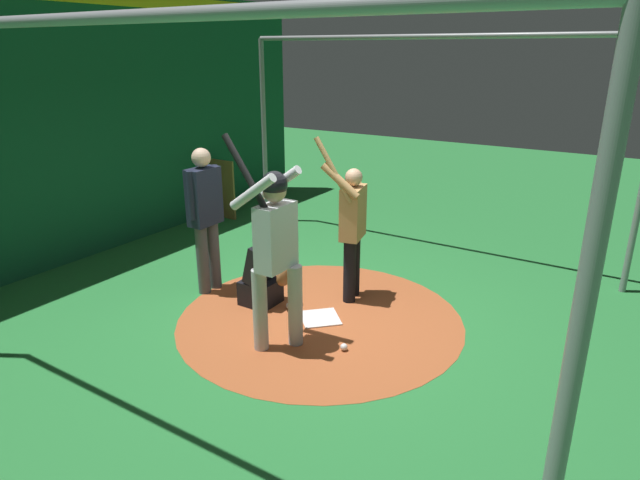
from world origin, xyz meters
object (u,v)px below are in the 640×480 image
umpire (205,212)px  baseball_0 (289,306)px  batter (275,243)px  baseball_1 (344,347)px  visitor (352,226)px  home_plate (320,318)px  bat_rack (215,189)px  catcher (263,274)px

umpire → baseball_0: bearing=4.2°
batter → baseball_0: bearing=117.5°
batter → umpire: size_ratio=1.20×
batter → umpire: bearing=156.9°
batter → baseball_1: (0.63, 0.28, -1.08)m
visitor → baseball_0: bearing=-138.3°
home_plate → baseball_1: (0.58, -0.46, 0.03)m
bat_rack → baseball_1: 5.26m
baseball_1 → bat_rack: bearing=146.6°
visitor → baseball_1: bearing=-76.9°
batter → baseball_0: size_ratio=29.26×
umpire → bat_rack: (-2.19, 2.50, -0.53)m
home_plate → bat_rack: size_ratio=0.40×
baseball_1 → umpire: bearing=170.0°
baseball_0 → baseball_1: bearing=-24.8°
catcher → home_plate: bearing=2.5°
batter → catcher: batter is taller
batter → baseball_0: 1.37m
baseball_1 → baseball_0: bearing=155.2°
batter → bat_rack: size_ratio=2.06×
batter → catcher: bearing=135.9°
catcher → baseball_0: catcher is taller
home_plate → umpire: (-1.61, -0.07, 1.01)m
batter → bat_rack: batter is taller
home_plate → catcher: size_ratio=0.43×
baseball_0 → baseball_1: (1.02, -0.47, 0.00)m
catcher → umpire: umpire is taller
home_plate → baseball_0: size_ratio=5.68×
home_plate → bat_rack: bat_rack is taller
umpire → catcher: bearing=2.6°
catcher → visitor: (0.79, 0.70, 0.55)m
batter → catcher: 1.25m
home_plate → catcher: 0.86m
batter → bat_rack: 4.94m
home_plate → baseball_0: 0.44m
home_plate → visitor: size_ratio=0.21×
bat_rack → baseball_1: (4.38, -2.88, -0.45)m
batter → umpire: 1.69m
visitor → bat_rack: 4.23m
home_plate → baseball_1: 0.74m
baseball_0 → visitor: bearing=55.0°
umpire → baseball_1: size_ratio=24.43×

